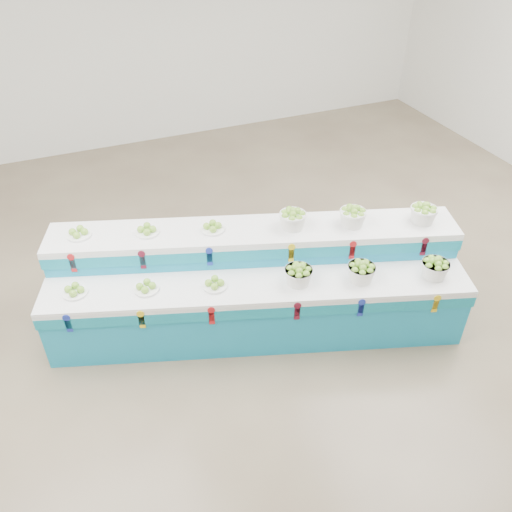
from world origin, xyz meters
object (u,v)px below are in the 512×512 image
plate_upper_mid (147,229)px  basket_upper_right (423,213)px  display_stand (256,284)px  basket_lower_left (299,274)px

plate_upper_mid → basket_upper_right: 2.78m
display_stand → plate_upper_mid: 1.22m
basket_lower_left → plate_upper_mid: plate_upper_mid is taller
display_stand → basket_lower_left: bearing=-33.6°
display_stand → basket_lower_left: (0.29, -0.36, 0.31)m
display_stand → plate_upper_mid: bearing=166.4°
basket_lower_left → basket_upper_right: (1.43, 0.08, 0.30)m
display_stand → plate_upper_mid: size_ratio=17.25×
basket_lower_left → basket_upper_right: basket_upper_right is taller
plate_upper_mid → basket_upper_right: basket_upper_right is taller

